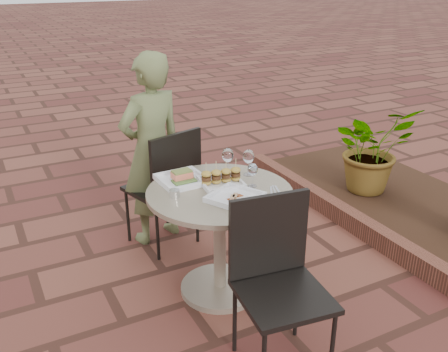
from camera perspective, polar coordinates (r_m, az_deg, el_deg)
name	(u,v)px	position (r m, az deg, el deg)	size (l,w,h in m)	color
ground	(187,303)	(3.31, -4.25, -14.27)	(60.00, 60.00, 0.00)	brown
cafe_table	(220,226)	(3.16, -0.49, -5.73)	(0.90, 0.90, 0.73)	gray
chair_far	(168,180)	(3.67, -6.40, -0.47)	(0.55, 0.55, 0.93)	black
chair_near	(276,270)	(2.63, 6.00, -10.61)	(0.49, 0.49, 0.93)	black
diner	(152,150)	(3.75, -8.23, 2.93)	(0.53, 0.35, 1.46)	#545D33
plate_salmon	(182,179)	(3.17, -4.80, -0.31)	(0.30, 0.30, 0.08)	white
plate_sliders	(221,179)	(3.11, -0.33, -0.31)	(0.28, 0.28, 0.16)	white
plate_tuna	(235,197)	(2.92, 1.28, -2.43)	(0.37, 0.37, 0.03)	white
wine_glass_right	(253,170)	(3.07, 3.30, 0.67)	(0.07, 0.07, 0.15)	white
wine_glass_mid	(228,156)	(3.24, 0.43, 2.33)	(0.08, 0.08, 0.18)	white
wine_glass_far	(249,157)	(3.23, 2.82, 2.16)	(0.07, 0.07, 0.17)	white
steel_ramekin	(175,193)	(2.97, -5.67, -1.99)	(0.06, 0.06, 0.05)	silver
cutlery_set	(275,192)	(3.03, 5.87, -1.87)	(0.09, 0.21, 0.00)	silver
planter_curb	(351,219)	(4.24, 14.31, -4.84)	(0.12, 3.00, 0.15)	brown
mulch_bed	(412,207)	(4.72, 20.70, -3.33)	(1.30, 3.00, 0.06)	black
potted_plant_a	(372,148)	(4.74, 16.53, 3.05)	(0.73, 0.63, 0.81)	#33662D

